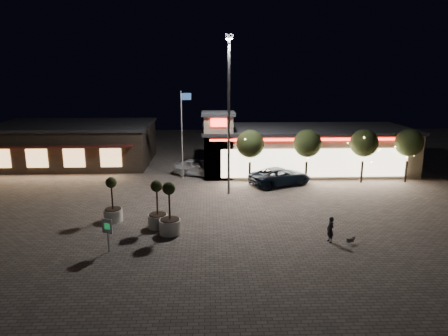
{
  "coord_description": "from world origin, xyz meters",
  "views": [
    {
      "loc": [
        0.47,
        -22.89,
        9.61
      ],
      "look_at": [
        1.55,
        6.0,
        2.64
      ],
      "focal_mm": 32.0,
      "sensor_mm": 36.0,
      "label": 1
    }
  ],
  "objects_px": {
    "valet_sign": "(107,229)",
    "pedestrian": "(330,230)",
    "white_sedan": "(198,167)",
    "planter_mid": "(170,218)",
    "pickup_truck": "(280,176)",
    "planter_left": "(113,208)"
  },
  "relations": [
    {
      "from": "white_sedan",
      "to": "valet_sign",
      "type": "relative_size",
      "value": 2.42
    },
    {
      "from": "pickup_truck",
      "to": "planter_left",
      "type": "relative_size",
      "value": 1.84
    },
    {
      "from": "pickup_truck",
      "to": "pedestrian",
      "type": "xyz_separation_m",
      "value": [
        0.75,
        -12.22,
        -0.01
      ]
    },
    {
      "from": "planter_left",
      "to": "planter_mid",
      "type": "bearing_deg",
      "value": -29.5
    },
    {
      "from": "pickup_truck",
      "to": "white_sedan",
      "type": "height_order",
      "value": "white_sedan"
    },
    {
      "from": "planter_left",
      "to": "valet_sign",
      "type": "bearing_deg",
      "value": -80.04
    },
    {
      "from": "pickup_truck",
      "to": "white_sedan",
      "type": "relative_size",
      "value": 1.18
    },
    {
      "from": "planter_mid",
      "to": "pickup_truck",
      "type": "bearing_deg",
      "value": 50.87
    },
    {
      "from": "pickup_truck",
      "to": "white_sedan",
      "type": "bearing_deg",
      "value": 40.73
    },
    {
      "from": "valet_sign",
      "to": "pedestrian",
      "type": "bearing_deg",
      "value": 4.03
    },
    {
      "from": "planter_left",
      "to": "planter_mid",
      "type": "height_order",
      "value": "planter_mid"
    },
    {
      "from": "pickup_truck",
      "to": "planter_left",
      "type": "distance_m",
      "value": 15.1
    },
    {
      "from": "planter_mid",
      "to": "valet_sign",
      "type": "height_order",
      "value": "planter_mid"
    },
    {
      "from": "white_sedan",
      "to": "valet_sign",
      "type": "xyz_separation_m",
      "value": [
        -4.46,
        -16.5,
        0.55
      ]
    },
    {
      "from": "pedestrian",
      "to": "valet_sign",
      "type": "bearing_deg",
      "value": -99.63
    },
    {
      "from": "white_sedan",
      "to": "planter_mid",
      "type": "distance_m",
      "value": 14.07
    },
    {
      "from": "valet_sign",
      "to": "pickup_truck",
      "type": "bearing_deg",
      "value": 48.13
    },
    {
      "from": "pickup_truck",
      "to": "pedestrian",
      "type": "bearing_deg",
      "value": 159.32
    },
    {
      "from": "white_sedan",
      "to": "planter_left",
      "type": "xyz_separation_m",
      "value": [
        -5.29,
        -11.77,
        0.13
      ]
    },
    {
      "from": "valet_sign",
      "to": "white_sedan",
      "type": "bearing_deg",
      "value": 74.87
    },
    {
      "from": "pickup_truck",
      "to": "pedestrian",
      "type": "height_order",
      "value": "pickup_truck"
    },
    {
      "from": "pedestrian",
      "to": "planter_mid",
      "type": "relative_size",
      "value": 0.47
    }
  ]
}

